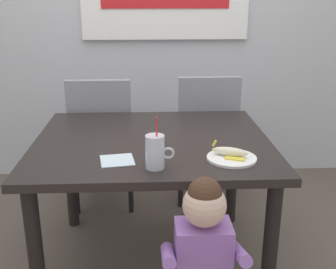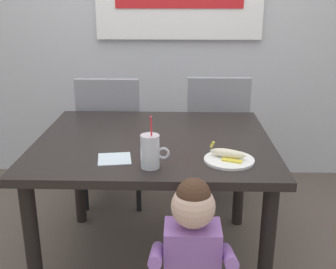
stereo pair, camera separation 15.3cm
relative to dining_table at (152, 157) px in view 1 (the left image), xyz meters
name	(u,v)px [view 1 (the left image)]	position (x,y,z in m)	size (l,w,h in m)	color
ground_plane	(154,262)	(0.00, 0.00, -0.66)	(24.00, 24.00, 0.00)	brown
dining_table	(152,157)	(0.00, 0.00, 0.00)	(1.23, 1.06, 0.76)	black
dining_chair_left	(102,136)	(-0.34, 0.71, -0.12)	(0.44, 0.45, 0.96)	gray
dining_chair_right	(206,131)	(0.40, 0.77, -0.12)	(0.44, 0.44, 0.96)	gray
toddler_standing	(203,250)	(0.19, -0.67, -0.13)	(0.33, 0.24, 0.84)	#3F4760
milk_cup	(155,154)	(0.01, -0.38, 0.17)	(0.13, 0.09, 0.25)	silver
snack_plate	(232,158)	(0.36, -0.30, 0.11)	(0.23, 0.23, 0.01)	white
peeled_banana	(230,152)	(0.36, -0.29, 0.13)	(0.17, 0.13, 0.07)	#F4EAC6
paper_napkin	(117,160)	(-0.16, -0.29, 0.10)	(0.15, 0.15, 0.00)	silver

